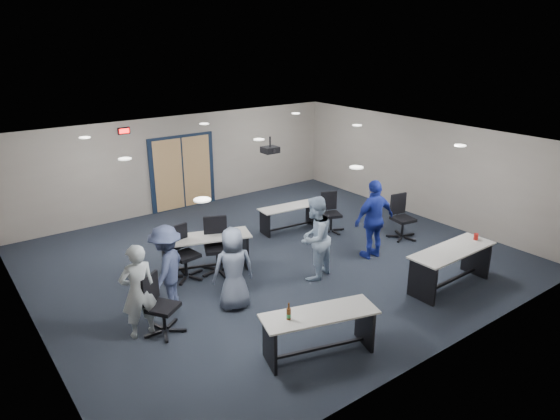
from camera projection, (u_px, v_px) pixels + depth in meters
floor at (273, 258)px, 11.41m from camera, size 10.00×10.00×0.00m
back_wall at (181, 162)px, 14.37m from camera, size 10.00×0.04×2.70m
front_wall at (446, 279)px, 7.56m from camera, size 10.00×0.04×2.70m
left_wall at (25, 261)px, 8.16m from camera, size 0.04×9.00×2.70m
right_wall at (419, 168)px, 13.77m from camera, size 0.04×9.00×2.70m
ceiling at (272, 142)px, 10.51m from camera, size 10.00×9.00×0.04m
double_door at (183, 173)px, 14.44m from camera, size 2.00×0.07×2.20m
exit_sign at (124, 131)px, 13.06m from camera, size 0.32×0.07×0.18m
ceiling_projector at (270, 150)px, 11.16m from camera, size 0.35×0.32×0.37m
ceiling_can_lights at (265, 141)px, 10.71m from camera, size 6.24×5.74×0.02m
table_front_left at (319, 326)px, 7.83m from camera, size 1.95×1.12×1.03m
table_front_right at (452, 261)px, 9.96m from camera, size 2.05×0.71×0.96m
table_back_left at (205, 247)px, 10.66m from camera, size 2.06×1.23×0.79m
table_back_right at (289, 214)px, 12.93m from camera, size 1.64×0.70×0.65m
chair_back_a at (185, 253)px, 10.32m from camera, size 0.80×0.80×1.12m
chair_back_b at (217, 246)px, 10.58m from camera, size 0.98×0.98×1.19m
chair_back_d at (331, 213)px, 12.79m from camera, size 0.83×0.83×1.02m
chair_loose_left at (163, 305)px, 8.42m from camera, size 0.92×0.92×1.05m
chair_loose_right at (403, 217)px, 12.36m from camera, size 0.80×0.80×1.11m
person_gray at (138, 291)px, 8.25m from camera, size 0.61×0.40×1.67m
person_plaid at (233, 269)px, 9.12m from camera, size 0.88×0.69×1.58m
person_lightblue at (315, 238)px, 10.25m from camera, size 1.04×0.93×1.77m
person_navy at (374, 219)px, 11.21m from camera, size 1.10×0.53×1.83m
person_back at (167, 268)px, 9.07m from camera, size 1.19×1.17×1.65m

